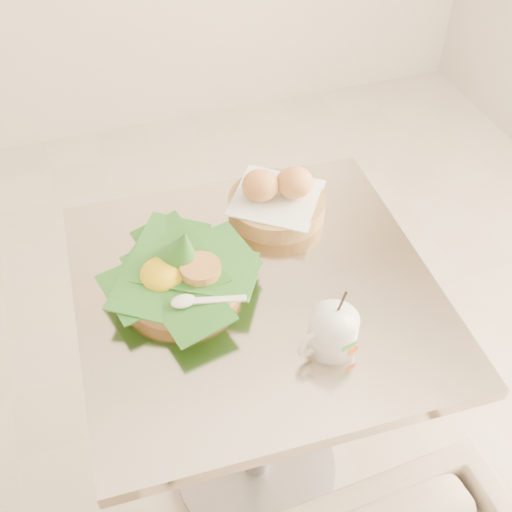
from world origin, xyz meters
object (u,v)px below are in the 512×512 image
object	(u,v)px
bread_basket	(277,199)
coffee_mug	(332,332)
cafe_table	(256,354)
rice_basket	(180,271)

from	to	relation	value
bread_basket	coffee_mug	xyz separation A→B (m)	(-0.03, -0.38, 0.00)
cafe_table	bread_basket	size ratio (longest dim) A/B	2.98
cafe_table	bread_basket	bearing A→B (deg)	60.21
cafe_table	coffee_mug	bearing A→B (deg)	-65.70
bread_basket	coffee_mug	world-z (taller)	coffee_mug
rice_basket	bread_basket	world-z (taller)	rice_basket
cafe_table	coffee_mug	distance (m)	0.33
cafe_table	coffee_mug	xyz separation A→B (m)	(0.08, -0.18, 0.26)
rice_basket	coffee_mug	distance (m)	0.32
cafe_table	bread_basket	world-z (taller)	bread_basket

